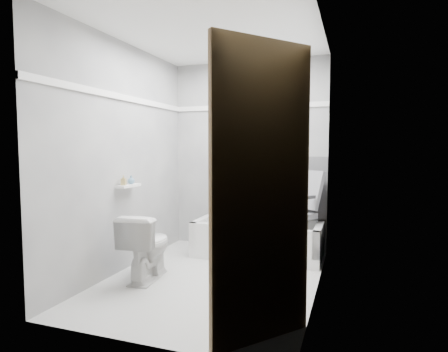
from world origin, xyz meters
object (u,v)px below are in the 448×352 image
at_px(toilet, 147,246).
at_px(bathtub, 258,239).
at_px(soap_bottle_a, 124,180).
at_px(door, 293,201).
at_px(soap_bottle_b, 131,180).
at_px(office_chair, 291,209).

bearing_deg(toilet, bathtub, -133.40).
xyz_separation_m(toilet, soap_bottle_a, (-0.32, 0.10, 0.64)).
distance_m(toilet, door, 2.05).
distance_m(door, soap_bottle_b, 2.33).
distance_m(office_chair, toilet, 1.72).
relative_size(soap_bottle_a, soap_bottle_b, 1.13).
height_order(toilet, soap_bottle_b, soap_bottle_b).
bearing_deg(soap_bottle_a, toilet, -16.83).
xyz_separation_m(bathtub, office_chair, (0.38, 0.05, 0.37)).
distance_m(toilet, soap_bottle_a, 0.72).
relative_size(door, soap_bottle_b, 21.46).
relative_size(office_chair, soap_bottle_b, 9.85).
bearing_deg(office_chair, soap_bottle_b, -116.40).
distance_m(office_chair, door, 2.33).
bearing_deg(office_chair, door, -48.25).
distance_m(bathtub, soap_bottle_b, 1.65).
height_order(office_chair, soap_bottle_a, office_chair).
relative_size(bathtub, toilet, 2.26).
relative_size(toilet, soap_bottle_a, 6.32).
distance_m(bathtub, office_chair, 0.53).
bearing_deg(door, bathtub, 108.75).
height_order(bathtub, soap_bottle_a, soap_bottle_a).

